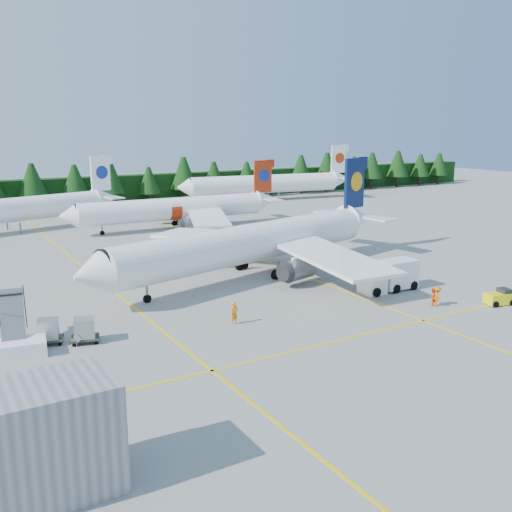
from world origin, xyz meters
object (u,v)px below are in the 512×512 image
airliner_red (170,209)px  service_truck (388,276)px  airliner_navy (245,245)px  airstairs (14,344)px  baggage_tug (500,297)px

airliner_red → service_truck: airliner_red is taller
airliner_navy → service_truck: airliner_navy is taller
airliner_red → airliner_navy: bearing=-96.7°
airliner_red → service_truck: bearing=-81.9°
airstairs → airliner_red: bearing=63.8°
airliner_navy → service_truck: 15.49m
airstairs → baggage_tug: (40.53, -10.08, -0.16)m
airliner_red → airstairs: size_ratio=5.80×
airstairs → service_truck: size_ratio=1.00×
baggage_tug → airliner_navy: bearing=140.6°
airliner_navy → airliner_red: size_ratio=1.14×
airliner_red → service_truck: 44.93m
baggage_tug → service_truck: bearing=136.3°
service_truck → airliner_navy: bearing=130.5°
service_truck → baggage_tug: service_truck is taller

